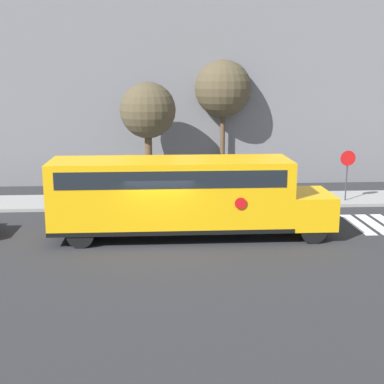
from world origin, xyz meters
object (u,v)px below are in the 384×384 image
tree_near_sidewalk (223,89)px  tree_far_sidewalk (148,111)px  stop_sign (347,168)px  school_bus (180,193)px

tree_near_sidewalk → tree_far_sidewalk: tree_near_sidewalk is taller
stop_sign → tree_near_sidewalk: tree_near_sidewalk is taller
stop_sign → tree_near_sidewalk: (-5.59, 4.67, 3.69)m
tree_far_sidewalk → tree_near_sidewalk: bearing=25.2°
school_bus → tree_far_sidewalk: bearing=99.8°
stop_sign → tree_far_sidewalk: 10.44m
tree_far_sidewalk → school_bus: bearing=-80.2°
school_bus → tree_far_sidewalk: (-1.35, 7.86, 2.61)m
school_bus → tree_near_sidewalk: size_ratio=1.53×
tree_near_sidewalk → tree_far_sidewalk: size_ratio=1.20×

